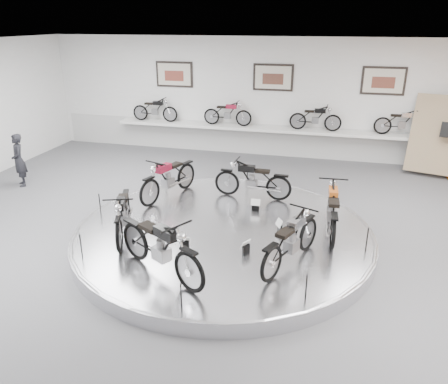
% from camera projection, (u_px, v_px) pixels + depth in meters
% --- Properties ---
extents(floor, '(16.00, 16.00, 0.00)m').
position_uv_depth(floor, '(220.00, 247.00, 9.28)').
color(floor, '#515154').
rests_on(floor, ground).
extents(ceiling, '(16.00, 16.00, 0.00)m').
position_uv_depth(ceiling, '(219.00, 50.00, 7.80)').
color(ceiling, white).
rests_on(ceiling, wall_back).
extents(wall_back, '(16.00, 0.00, 16.00)m').
position_uv_depth(wall_back, '(272.00, 98.00, 14.84)').
color(wall_back, silver).
rests_on(wall_back, floor).
extents(dado_band, '(15.68, 0.04, 1.10)m').
position_uv_depth(dado_band, '(271.00, 140.00, 15.36)').
color(dado_band, '#BCBCBA').
rests_on(dado_band, floor).
extents(display_platform, '(6.40, 6.40, 0.30)m').
position_uv_depth(display_platform, '(223.00, 234.00, 9.49)').
color(display_platform, silver).
rests_on(display_platform, floor).
extents(platform_rim, '(6.40, 6.40, 0.10)m').
position_uv_depth(platform_rim, '(223.00, 230.00, 9.45)').
color(platform_rim, '#B2B2BA').
rests_on(platform_rim, display_platform).
extents(shelf, '(11.00, 0.55, 0.10)m').
position_uv_depth(shelf, '(270.00, 129.00, 14.94)').
color(shelf, silver).
rests_on(shelf, wall_back).
extents(poster_left, '(1.35, 0.06, 0.88)m').
position_uv_depth(poster_left, '(174.00, 74.00, 15.35)').
color(poster_left, beige).
rests_on(poster_left, wall_back).
extents(poster_center, '(1.35, 0.06, 0.88)m').
position_uv_depth(poster_center, '(273.00, 77.00, 14.55)').
color(poster_center, beige).
rests_on(poster_center, wall_back).
extents(poster_right, '(1.35, 0.06, 0.88)m').
position_uv_depth(poster_right, '(383.00, 81.00, 13.74)').
color(poster_right, beige).
rests_on(poster_right, wall_back).
extents(shelf_bike_a, '(1.22, 0.43, 0.73)m').
position_uv_depth(shelf_bike_a, '(155.00, 111.00, 15.75)').
color(shelf_bike_a, black).
rests_on(shelf_bike_a, shelf).
extents(shelf_bike_b, '(1.22, 0.43, 0.73)m').
position_uv_depth(shelf_bike_b, '(227.00, 115.00, 15.13)').
color(shelf_bike_b, maroon).
rests_on(shelf_bike_b, shelf).
extents(shelf_bike_c, '(1.22, 0.43, 0.73)m').
position_uv_depth(shelf_bike_c, '(315.00, 120.00, 14.44)').
color(shelf_bike_c, black).
rests_on(shelf_bike_c, shelf).
extents(shelf_bike_d, '(1.22, 0.43, 0.73)m').
position_uv_depth(shelf_bike_d, '(402.00, 124.00, 13.82)').
color(shelf_bike_d, silver).
rests_on(shelf_bike_d, shelf).
extents(bike_a, '(0.75, 1.83, 1.06)m').
position_uv_depth(bike_a, '(332.00, 209.00, 9.10)').
color(bike_a, '#AE5017').
rests_on(bike_a, display_platform).
extents(bike_b, '(1.69, 0.65, 0.98)m').
position_uv_depth(bike_b, '(253.00, 179.00, 10.88)').
color(bike_b, black).
rests_on(bike_b, display_platform).
extents(bike_c, '(1.17, 1.89, 1.05)m').
position_uv_depth(bike_c, '(168.00, 177.00, 10.91)').
color(bike_c, maroon).
rests_on(bike_c, display_platform).
extents(bike_d, '(1.15, 1.80, 1.00)m').
position_uv_depth(bike_d, '(122.00, 213.00, 8.96)').
color(bike_d, black).
rests_on(bike_d, display_platform).
extents(bike_e, '(1.98, 1.53, 1.12)m').
position_uv_depth(bike_e, '(160.00, 246.00, 7.54)').
color(bike_e, black).
rests_on(bike_e, display_platform).
extents(bike_f, '(1.21, 1.81, 1.01)m').
position_uv_depth(bike_f, '(291.00, 240.00, 7.87)').
color(bike_f, silver).
rests_on(bike_f, display_platform).
extents(visitor, '(0.65, 0.65, 1.52)m').
position_uv_depth(visitor, '(19.00, 160.00, 12.45)').
color(visitor, black).
rests_on(visitor, floor).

